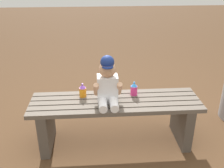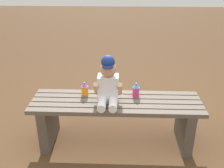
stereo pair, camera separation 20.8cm
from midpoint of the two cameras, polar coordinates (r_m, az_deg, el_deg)
The scene contains 5 objects.
ground_plane at distance 2.45m, azimuth 3.35°, elevation -12.59°, with size 16.00×16.00×0.00m, color #4C331E.
park_bench at distance 2.28m, azimuth 3.53°, elevation -6.92°, with size 1.44×0.40×0.43m.
child_figure at distance 2.11m, azimuth 1.94°, elevation 0.19°, with size 0.23×0.27×0.40m.
sippy_cup_left at distance 2.27m, azimuth -3.40°, elevation -1.18°, with size 0.06×0.06×0.12m.
sippy_cup_right at distance 2.28m, azimuth 7.91°, elevation -1.37°, with size 0.06×0.06×0.12m.
Camera 2 is at (0.04, -1.93, 1.50)m, focal length 41.70 mm.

